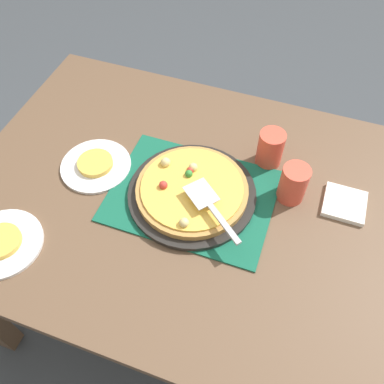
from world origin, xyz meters
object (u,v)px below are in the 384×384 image
(plate_near_left, at_px, (3,243))
(cup_near, at_px, (270,149))
(served_slice_right, at_px, (95,163))
(served_slice_left, at_px, (1,241))
(napkin_stack, at_px, (344,204))
(plate_far_right, at_px, (96,166))
(pizza_server, at_px, (210,206))
(cup_far, at_px, (293,184))
(pizza, at_px, (192,189))
(pizza_pan, at_px, (192,193))

(plate_near_left, bearing_deg, cup_near, 41.20)
(plate_near_left, relative_size, served_slice_right, 2.00)
(served_slice_left, relative_size, cup_near, 0.92)
(served_slice_right, height_order, napkin_stack, served_slice_right)
(plate_far_right, bearing_deg, pizza_server, -9.73)
(napkin_stack, bearing_deg, plate_far_right, -171.56)
(served_slice_left, bearing_deg, pizza_server, 27.61)
(cup_far, xyz_separation_m, pizza_server, (-0.20, -0.16, 0.01))
(pizza, bearing_deg, napkin_stack, 15.24)
(pizza_pan, xyz_separation_m, pizza_server, (0.08, -0.06, 0.06))
(plate_far_right, bearing_deg, cup_near, 21.99)
(pizza_server, distance_m, napkin_stack, 0.40)
(served_slice_left, height_order, cup_near, cup_near)
(plate_far_right, distance_m, cup_near, 0.55)
(cup_far, bearing_deg, pizza_pan, -160.32)
(pizza, relative_size, cup_far, 2.75)
(pizza, height_order, cup_near, cup_near)
(napkin_stack, bearing_deg, pizza_pan, -164.72)
(pizza, distance_m, napkin_stack, 0.45)
(pizza, bearing_deg, pizza_server, -39.15)
(cup_near, bearing_deg, napkin_stack, -20.01)
(pizza, relative_size, napkin_stack, 2.75)
(plate_near_left, height_order, cup_far, cup_far)
(pizza, bearing_deg, cup_far, 19.60)
(pizza_pan, height_order, plate_near_left, pizza_pan)
(pizza, bearing_deg, plate_far_right, 178.94)
(pizza_pan, relative_size, pizza, 1.15)
(served_slice_left, bearing_deg, pizza, 37.21)
(pizza_pan, height_order, cup_near, cup_near)
(plate_far_right, distance_m, pizza_server, 0.41)
(plate_near_left, distance_m, cup_far, 0.83)
(pizza, relative_size, cup_near, 2.75)
(pizza_pan, distance_m, served_slice_left, 0.54)
(served_slice_left, bearing_deg, cup_near, 41.20)
(served_slice_right, bearing_deg, cup_near, 21.99)
(pizza_pan, bearing_deg, cup_far, 19.68)
(cup_near, bearing_deg, plate_far_right, -158.01)
(pizza_pan, relative_size, cup_far, 3.17)
(served_slice_left, distance_m, cup_near, 0.82)
(pizza_server, xyz_separation_m, napkin_stack, (0.36, 0.18, -0.06))
(served_slice_left, distance_m, served_slice_right, 0.35)
(pizza_pan, height_order, napkin_stack, pizza_pan)
(cup_near, height_order, napkin_stack, cup_near)
(pizza, distance_m, plate_far_right, 0.32)
(plate_near_left, relative_size, served_slice_left, 2.00)
(plate_near_left, relative_size, pizza_server, 1.07)
(pizza_pan, height_order, plate_far_right, pizza_pan)
(pizza_server, bearing_deg, pizza_pan, 140.42)
(pizza, xyz_separation_m, plate_far_right, (-0.32, 0.01, -0.03))
(served_slice_left, bearing_deg, served_slice_right, 71.61)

